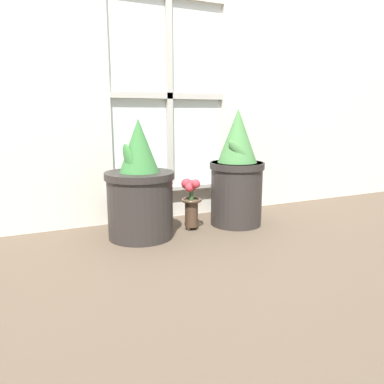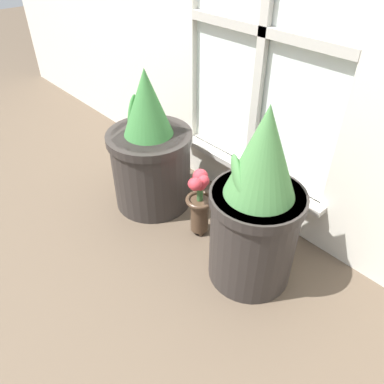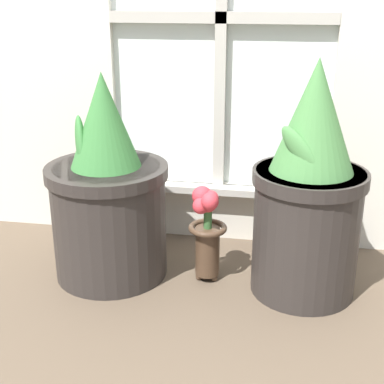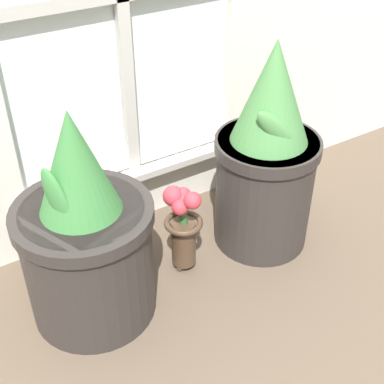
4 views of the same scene
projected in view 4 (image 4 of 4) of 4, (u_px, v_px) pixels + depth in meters
ground_plane at (222, 313)px, 1.51m from camera, size 10.00×10.00×0.00m
potted_plant_left at (86, 239)px, 1.38m from camera, size 0.36×0.36×0.62m
potted_plant_right at (267, 160)px, 1.60m from camera, size 0.32×0.32×0.67m
flower_vase at (183, 223)px, 1.57m from camera, size 0.12×0.12×0.29m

